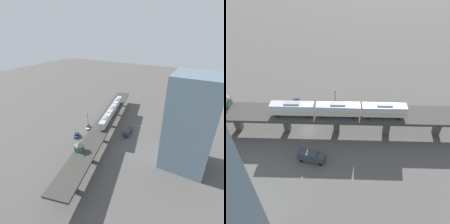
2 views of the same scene
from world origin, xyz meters
The scene contains 9 objects.
ground_plane centered at (0.00, 0.00, 0.00)m, with size 400.00×400.00×0.00m, color #514F4C.
elevated_viaduct centered at (0.04, -0.16, 6.11)m, with size 31.07×91.19×7.10m.
subway_train centered at (0.88, -9.02, 9.64)m, with size 11.99×36.72×4.45m.
signal_hut centered at (-3.80, 24.41, 8.90)m, with size 3.92×3.92×3.40m.
street_car_blue centered at (10.96, 9.30, 0.94)m, with size 3.51×4.75×1.89m.
street_car_white centered at (10.47, -0.12, 0.94)m, with size 2.95×4.73×1.89m.
delivery_truck centered at (-10.68, -5.01, 1.76)m, with size 2.70×7.31×3.20m.
street_lamp centered at (13.86, -4.21, 4.11)m, with size 0.44×0.44×6.94m.
office_tower centered at (-38.26, 3.04, 18.00)m, with size 16.00×16.00×36.00m.
Camera 1 is at (-41.12, 65.27, 48.72)m, focal length 28.00 mm.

